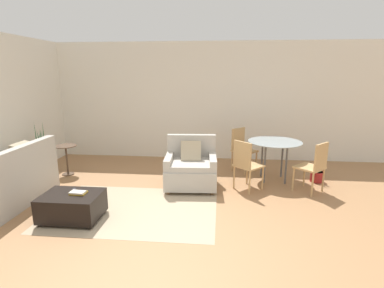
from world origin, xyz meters
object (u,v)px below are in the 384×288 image
book_stack (78,193)px  couch (3,186)px  potted_plant (43,163)px  dining_chair_far_left (241,146)px  potted_plant_small (317,172)px  dining_chair_near_right (315,164)px  dining_chair_near_left (246,162)px  side_table (66,154)px  armchair (191,168)px  ottoman (72,205)px  tv_remote_primary (75,190)px  dining_table (275,146)px

book_stack → couch: bearing=166.9°
potted_plant → dining_chair_far_left: 4.11m
potted_plant_small → dining_chair_near_right: bearing=-113.1°
dining_chair_near_left → couch: bearing=-165.3°
dining_chair_far_left → potted_plant_small: dining_chair_far_left is taller
side_table → dining_chair_near_right: bearing=-6.1°
armchair → ottoman: armchair is taller
couch → tv_remote_primary: size_ratio=11.81×
dining_chair_near_right → potted_plant_small: 0.69m
couch → side_table: (0.25, 1.51, 0.11)m
side_table → dining_table: size_ratio=0.61×
armchair → potted_plant_small: 2.44m
side_table → dining_chair_far_left: bearing=10.5°
armchair → side_table: size_ratio=1.56×
ottoman → dining_chair_far_left: dining_chair_far_left is taller
dining_chair_near_left → dining_table: bearing=45.0°
side_table → tv_remote_primary: bearing=-59.1°
couch → potted_plant_small: (5.22, 1.57, -0.13)m
book_stack → dining_chair_far_left: size_ratio=0.25×
dining_chair_far_left → dining_table: bearing=-45.0°
potted_plant → potted_plant_small: bearing=1.4°
dining_chair_near_right → ottoman: bearing=-159.9°
couch → dining_table: bearing=19.8°
dining_chair_far_left → dining_chair_near_right: bearing=-45.0°
tv_remote_primary → dining_chair_near_left: bearing=25.4°
book_stack → dining_chair_far_left: (2.43, 2.49, 0.12)m
couch → dining_chair_far_left: size_ratio=1.97×
ottoman → potted_plant_small: bearing=25.9°
side_table → dining_chair_far_left: (3.56, 0.66, 0.09)m
ottoman → side_table: 2.13m
couch → dining_chair_far_left: couch is taller
dining_chair_near_left → dining_chair_near_right: 1.17m
side_table → potted_plant_small: size_ratio=0.86×
potted_plant_small → ottoman: bearing=-154.1°
dining_chair_near_left → dining_chair_far_left: (0.00, 1.17, 0.00)m
ottoman → side_table: size_ratio=1.32×
armchair → ottoman: (-1.55, -1.43, -0.14)m
armchair → potted_plant_small: size_ratio=1.35×
ottoman → dining_chair_far_left: 3.58m
book_stack → potted_plant: size_ratio=0.20×
dining_chair_near_left → dining_chair_near_right: (1.17, 0.00, 0.00)m
armchair → dining_chair_far_left: bearing=48.0°
book_stack → dining_chair_near_left: dining_chair_near_left is taller
side_table → dining_table: dining_table is taller
potted_plant → dining_chair_far_left: potted_plant is taller
ottoman → dining_chair_near_left: (2.52, 1.35, 0.31)m
couch → potted_plant: size_ratio=1.58×
potted_plant_small → tv_remote_primary: bearing=-155.9°
couch → dining_table: 4.69m
side_table → potted_plant_small: potted_plant_small is taller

